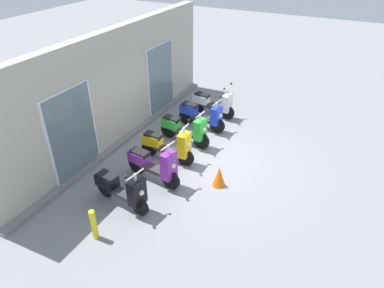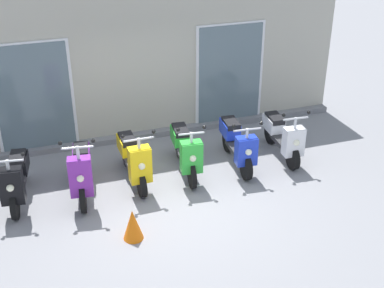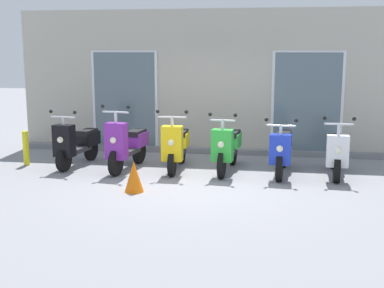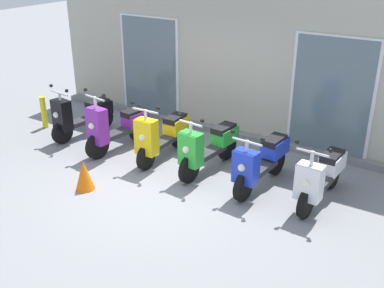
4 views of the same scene
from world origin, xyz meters
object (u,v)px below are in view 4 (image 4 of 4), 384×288
Objects in this scene: scooter_blue at (261,161)px; scooter_yellow at (162,135)px; scooter_black at (82,115)px; scooter_purple at (117,126)px; scooter_green at (209,146)px; curb_bollard at (44,112)px; traffic_cone at (84,175)px; scooter_white at (321,176)px.

scooter_yellow is at bearing 179.15° from scooter_blue.
scooter_black is 0.95× the size of scooter_blue.
scooter_green is (1.95, 0.18, -0.01)m from scooter_purple.
traffic_cone is at bearing -30.19° from curb_bollard.
scooter_black is 2.05m from scooter_yellow.
scooter_purple is at bearing -170.74° from scooter_yellow.
scooter_white reaches higher than traffic_cone.
curb_bollard is (-3.11, -0.08, -0.13)m from scooter_yellow.
scooter_yellow is 2.02m from scooter_blue.
scooter_black is 3.04m from scooter_green.
scooter_blue is (1.03, -0.05, -0.02)m from scooter_green.
scooter_white is at bearing 0.03° from scooter_black.
scooter_white is at bearing 2.27° from scooter_blue.
scooter_yellow is 0.99m from scooter_green.
curb_bollard is at bearing 149.81° from traffic_cone.
scooter_black is 5.06m from scooter_white.
scooter_yellow is at bearing 76.09° from traffic_cone.
scooter_green is 1.06× the size of scooter_white.
scooter_purple is 1.61m from traffic_cone.
scooter_white is at bearing 0.18° from scooter_yellow.
curb_bollard is at bearing -179.21° from scooter_white.
scooter_yellow is at bearing -178.86° from scooter_green.
scooter_green is at bearing 1.14° from scooter_yellow.
curb_bollard is (-2.70, 1.57, 0.09)m from traffic_cone.
scooter_blue is (2.98, 0.13, -0.03)m from scooter_purple.
scooter_yellow is 2.24× the size of curb_bollard.
scooter_purple is at bearing -177.58° from scooter_blue.
scooter_black is 0.98× the size of scooter_white.
scooter_green is at bearing 0.26° from scooter_black.
scooter_blue is at bearing -2.77° from scooter_green.
scooter_green is 4.10m from curb_bollard.
scooter_yellow is at bearing -179.82° from scooter_white.
scooter_green is 2.19m from traffic_cone.
traffic_cone is at bearing -154.16° from scooter_white.
traffic_cone is (-1.40, -1.67, -0.23)m from scooter_green.
scooter_purple is 2.27× the size of curb_bollard.
scooter_black reaches higher than traffic_cone.
scooter_purple is 3.97m from scooter_white.
scooter_blue is at bearing -0.51° from scooter_black.
scooter_black is at bearing 134.77° from traffic_cone.
scooter_white is at bearing 2.38° from scooter_purple.
scooter_yellow is 0.95× the size of scooter_green.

